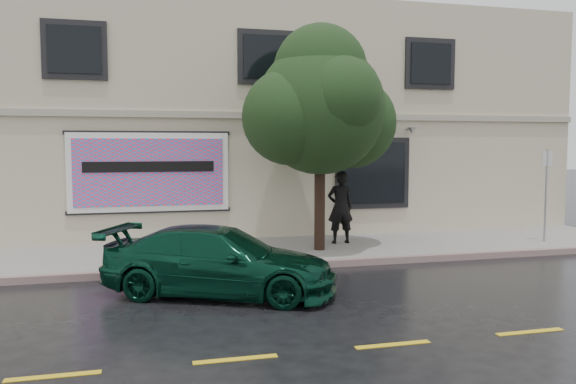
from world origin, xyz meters
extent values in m
plane|color=black|center=(0.00, 0.00, 0.00)|extent=(90.00, 90.00, 0.00)
cube|color=gray|center=(0.00, 3.25, 0.07)|extent=(20.00, 3.50, 0.15)
cube|color=slate|center=(0.00, 1.50, 0.07)|extent=(20.00, 0.18, 0.16)
cube|color=gold|center=(0.00, -3.50, 0.01)|extent=(19.00, 0.12, 0.01)
cube|color=#B6AB93|center=(0.00, 9.00, 3.50)|extent=(20.00, 8.00, 7.00)
cube|color=#9E9984|center=(0.00, 4.96, 3.60)|extent=(20.00, 0.12, 0.18)
cube|color=black|center=(3.20, 4.96, 1.95)|extent=(2.30, 0.10, 2.10)
cube|color=black|center=(3.20, 4.90, 1.95)|extent=(2.00, 0.05, 1.80)
cube|color=black|center=(-5.00, 4.90, 5.20)|extent=(1.30, 0.05, 1.20)
cube|color=black|center=(0.00, 4.90, 5.20)|extent=(1.30, 0.05, 1.20)
cube|color=black|center=(5.00, 4.90, 5.20)|extent=(1.30, 0.05, 1.20)
cube|color=white|center=(-3.20, 4.93, 2.05)|extent=(4.20, 0.06, 2.10)
cube|color=#F5366B|center=(-3.20, 4.89, 2.05)|extent=(3.90, 0.04, 1.80)
cube|color=black|center=(-3.20, 4.96, 1.00)|extent=(4.30, 0.10, 0.10)
cube|color=black|center=(-3.20, 4.96, 3.10)|extent=(4.30, 0.10, 0.10)
cube|color=black|center=(-3.20, 4.86, 2.20)|extent=(3.40, 0.02, 0.28)
imported|color=#083221|center=(-1.99, -0.26, 0.63)|extent=(4.72, 3.53, 1.26)
imported|color=black|center=(1.73, 3.61, 1.12)|extent=(0.72, 0.49, 1.94)
imported|color=black|center=(1.73, 3.61, 2.49)|extent=(1.26, 1.26, 0.82)
cylinder|color=#301E15|center=(0.91, 2.84, 1.38)|extent=(0.27, 0.27, 2.47)
sphere|color=black|center=(0.91, 2.84, 3.65)|extent=(3.22, 3.22, 3.22)
cylinder|color=gray|center=(7.24, 2.51, 1.40)|extent=(0.05, 0.05, 2.51)
cube|color=silver|center=(7.24, 2.51, 2.42)|extent=(0.31, 0.04, 0.41)
camera|label=1|loc=(-3.26, -10.49, 2.76)|focal=35.00mm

